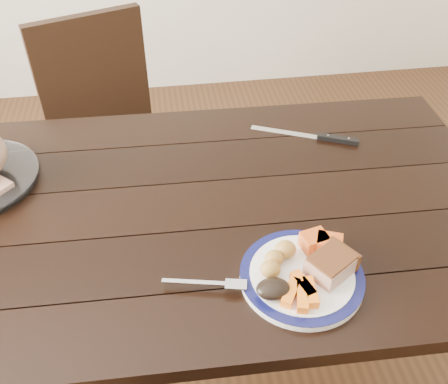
{
  "coord_description": "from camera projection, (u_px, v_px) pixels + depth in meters",
  "views": [
    {
      "loc": [
        -0.06,
        -0.93,
        1.59
      ],
      "look_at": [
        0.08,
        -0.02,
        0.8
      ],
      "focal_mm": 40.0,
      "sensor_mm": 36.0,
      "label": 1
    }
  ],
  "objects": [
    {
      "name": "ground",
      "position": [
        200.0,
        364.0,
        1.74
      ],
      "size": [
        4.0,
        4.0,
        0.0
      ],
      "primitive_type": "plane",
      "color": "#472B16",
      "rests_on": "ground"
    },
    {
      "name": "dining_table",
      "position": [
        193.0,
        231.0,
        1.31
      ],
      "size": [
        1.62,
        0.95,
        0.75
      ],
      "rotation": [
        0.0,
        0.0,
        -0.03
      ],
      "color": "black",
      "rests_on": "ground"
    },
    {
      "name": "chair_far",
      "position": [
        110.0,
        129.0,
        1.92
      ],
      "size": [
        0.55,
        0.55,
        0.93
      ],
      "rotation": [
        0.0,
        0.0,
        3.51
      ],
      "color": "black",
      "rests_on": "ground"
    },
    {
      "name": "dinner_plate",
      "position": [
        301.0,
        277.0,
        1.06
      ],
      "size": [
        0.27,
        0.27,
        0.02
      ],
      "primitive_type": "cylinder",
      "color": "white",
      "rests_on": "dining_table"
    },
    {
      "name": "plate_rim",
      "position": [
        302.0,
        274.0,
        1.06
      ],
      "size": [
        0.27,
        0.27,
        0.02
      ],
      "primitive_type": "torus",
      "color": "#0D0F41",
      "rests_on": "dinner_plate"
    },
    {
      "name": "pork_slice",
      "position": [
        331.0,
        265.0,
        1.05
      ],
      "size": [
        0.12,
        0.11,
        0.04
      ],
      "primitive_type": "cube",
      "rotation": [
        0.0,
        0.0,
        0.57
      ],
      "color": "tan",
      "rests_on": "dinner_plate"
    },
    {
      "name": "roasted_potatoes",
      "position": [
        277.0,
        258.0,
        1.06
      ],
      "size": [
        0.09,
        0.09,
        0.04
      ],
      "color": "gold",
      "rests_on": "dinner_plate"
    },
    {
      "name": "carrot_batons",
      "position": [
        302.0,
        292.0,
        1.01
      ],
      "size": [
        0.08,
        0.1,
        0.02
      ],
      "color": "orange",
      "rests_on": "dinner_plate"
    },
    {
      "name": "pumpkin_wedges",
      "position": [
        322.0,
        243.0,
        1.1
      ],
      "size": [
        0.1,
        0.07,
        0.04
      ],
      "color": "#F85B1B",
      "rests_on": "dinner_plate"
    },
    {
      "name": "dark_mushroom",
      "position": [
        273.0,
        289.0,
        1.0
      ],
      "size": [
        0.07,
        0.05,
        0.03
      ],
      "primitive_type": "ellipsoid",
      "color": "black",
      "rests_on": "dinner_plate"
    },
    {
      "name": "fork",
      "position": [
        211.0,
        284.0,
        1.04
      ],
      "size": [
        0.18,
        0.06,
        0.0
      ],
      "rotation": [
        0.0,
        0.0,
        -0.21
      ],
      "color": "silver",
      "rests_on": "dinner_plate"
    },
    {
      "name": "carving_knife",
      "position": [
        324.0,
        137.0,
        1.47
      ],
      "size": [
        0.3,
        0.15,
        0.01
      ],
      "rotation": [
        0.0,
        0.0,
        -0.42
      ],
      "color": "silver",
      "rests_on": "dining_table"
    }
  ]
}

